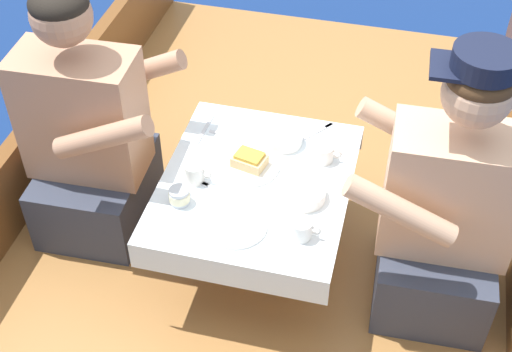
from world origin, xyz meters
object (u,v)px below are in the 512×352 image
at_px(coffee_cup_starboard, 323,152).
at_px(coffee_cup_center, 302,229).
at_px(person_port, 89,140).
at_px(tin_can, 179,196).
at_px(coffee_cup_port, 195,173).
at_px(person_starboard, 445,212).
at_px(sandwich, 249,160).

height_order(coffee_cup_starboard, coffee_cup_center, coffee_cup_center).
distance_m(person_port, tin_can, 0.44).
bearing_deg(coffee_cup_port, tin_can, -99.46).
distance_m(person_port, coffee_cup_port, 0.42).
xyz_separation_m(person_port, coffee_cup_center, (0.80, -0.25, 0.01)).
height_order(coffee_cup_center, tin_can, coffee_cup_center).
bearing_deg(tin_can, coffee_cup_port, 80.54).
height_order(coffee_cup_port, coffee_cup_starboard, coffee_cup_port).
bearing_deg(coffee_cup_center, coffee_cup_starboard, 89.64).
bearing_deg(person_starboard, coffee_cup_starboard, -25.38).
bearing_deg(person_port, coffee_cup_starboard, 6.14).
distance_m(person_port, person_starboard, 1.22).
xyz_separation_m(person_port, coffee_cup_starboard, (0.80, 0.12, 0.01)).
bearing_deg(coffee_cup_starboard, person_starboard, -23.35).
xyz_separation_m(coffee_cup_port, coffee_cup_center, (0.39, -0.16, -0.00)).
bearing_deg(tin_can, person_starboard, 9.39).
relative_size(person_port, tin_can, 14.32).
relative_size(coffee_cup_port, coffee_cup_starboard, 0.89).
bearing_deg(person_port, coffee_cup_port, -14.24).
xyz_separation_m(person_starboard, coffee_cup_starboard, (-0.41, 0.18, 0.01)).
height_order(coffee_cup_port, coffee_cup_center, coffee_cup_port).
relative_size(coffee_cup_center, tin_can, 1.43).
distance_m(person_starboard, sandwich, 0.65).
height_order(sandwich, coffee_cup_center, coffee_cup_center).
bearing_deg(coffee_cup_center, person_starboard, 23.83).
xyz_separation_m(sandwich, tin_can, (-0.17, -0.21, -0.00)).
bearing_deg(coffee_cup_starboard, tin_can, -142.30).
relative_size(coffee_cup_starboard, tin_can, 1.52).
relative_size(person_starboard, coffee_cup_center, 10.15).
distance_m(sandwich, coffee_cup_port, 0.19).
distance_m(person_starboard, coffee_cup_center, 0.45).
height_order(person_port, person_starboard, person_starboard).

